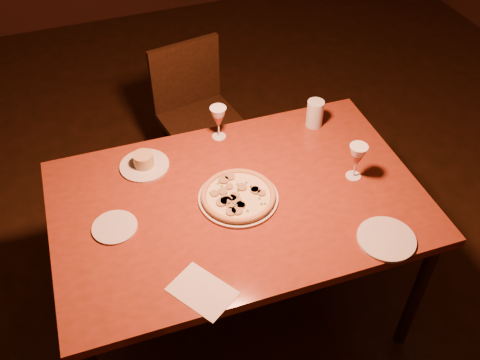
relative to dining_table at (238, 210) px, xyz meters
name	(u,v)px	position (x,y,z in m)	size (l,w,h in m)	color
floor	(268,318)	(0.12, -0.11, -0.75)	(7.00, 7.00, 0.00)	#321A10
dining_table	(238,210)	(0.00, 0.00, 0.00)	(1.55, 1.02, 0.82)	maroon
chair_far	(197,112)	(0.12, 1.04, -0.24)	(0.50, 0.50, 0.90)	black
pizza_plate	(238,196)	(0.00, 0.00, 0.09)	(0.33, 0.33, 0.04)	silver
ramekin_saucer	(144,163)	(-0.32, 0.33, 0.09)	(0.22, 0.22, 0.07)	silver
wine_glass_far	(219,123)	(0.05, 0.41, 0.16)	(0.08, 0.08, 0.17)	#AA5747
wine_glass_right	(356,162)	(0.51, -0.05, 0.16)	(0.08, 0.08, 0.17)	#AA5747
water_tumbler	(315,113)	(0.51, 0.34, 0.14)	(0.08, 0.08, 0.13)	silver
side_plate_left	(115,227)	(-0.51, 0.02, 0.08)	(0.18, 0.18, 0.01)	silver
side_plate_near	(386,239)	(0.46, -0.41, 0.08)	(0.23, 0.23, 0.01)	silver
menu_card	(202,291)	(-0.28, -0.39, 0.07)	(0.15, 0.22, 0.00)	beige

